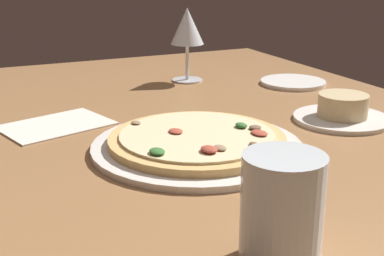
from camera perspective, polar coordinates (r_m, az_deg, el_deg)
The scene contains 7 objects.
dining_table at distance 85.27cm, azimuth -0.45°, elevation -2.86°, with size 150.00×110.00×4.00cm, color #996B42.
pizza_main at distance 81.13cm, azimuth 0.49°, elevation -1.59°, with size 32.53×32.53×3.36cm.
ramekin_on_saucer at distance 99.06cm, azimuth 15.92°, elevation 1.77°, with size 17.38×17.38×4.95cm.
wine_glass_far at distance 124.68cm, azimuth -0.53°, elevation 10.63°, with size 7.82×7.82×17.22cm.
water_glass at distance 51.57cm, azimuth 9.62°, elevation -9.43°, with size 7.95×7.95×11.13cm.
side_plate at distance 125.62cm, azimuth 10.85°, elevation 4.87°, with size 15.03×15.03×0.90cm, color white.
paper_menu at distance 95.78cm, azimuth -14.47°, elevation 0.29°, with size 12.67×18.01×0.30cm, color silver.
Camera 1 is at (72.66, -32.60, 32.47)cm, focal length 49.42 mm.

